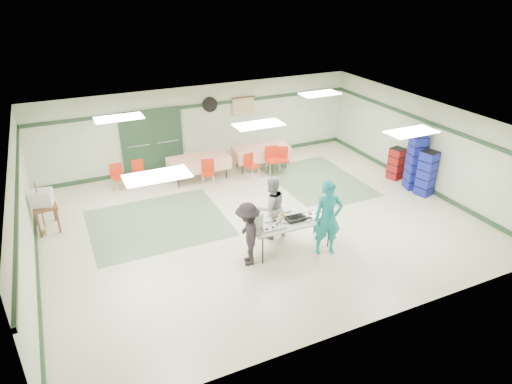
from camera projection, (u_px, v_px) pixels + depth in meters
name	position (u px, v px, depth m)	size (l,w,h in m)	color
floor	(258.00, 220.00, 12.29)	(11.00, 11.00, 0.00)	beige
ceiling	(259.00, 124.00, 11.11)	(11.00, 11.00, 0.00)	silver
wall_back	(202.00, 125.00, 15.37)	(11.00, 11.00, 0.00)	beige
wall_front	(367.00, 268.00, 8.03)	(11.00, 11.00, 0.00)	beige
wall_left	(23.00, 219.00, 9.62)	(9.00, 9.00, 0.00)	beige
wall_right	(423.00, 143.00, 13.78)	(9.00, 9.00, 0.00)	beige
trim_back	(201.00, 105.00, 15.03)	(11.00, 0.06, 0.10)	#213C25
baseboard_back	(204.00, 161.00, 15.91)	(11.00, 0.06, 0.12)	#213C25
trim_left	(17.00, 189.00, 9.33)	(9.00, 0.06, 0.10)	#213C25
baseboard_left	(38.00, 269.00, 10.20)	(9.00, 0.06, 0.12)	#213C25
trim_right	(426.00, 121.00, 13.46)	(9.00, 0.06, 0.10)	#213C25
baseboard_right	(416.00, 182.00, 14.33)	(9.00, 0.06, 0.12)	#213C25
green_patch_a	(158.00, 223.00, 12.16)	(3.50, 3.00, 0.01)	#607E5C
green_patch_b	(318.00, 181.00, 14.57)	(2.50, 3.50, 0.01)	#607E5C
double_door_left	(138.00, 144.00, 14.62)	(0.90, 0.06, 2.10)	gray
double_door_right	(167.00, 140.00, 14.98)	(0.90, 0.06, 2.10)	gray
door_frame	(152.00, 142.00, 14.78)	(2.00, 0.03, 2.15)	#213C25
wall_fan	(210.00, 105.00, 15.12)	(0.50, 0.50, 0.10)	black
scroll_banner	(243.00, 106.00, 15.66)	(0.80, 0.02, 0.60)	#D2C183
serving_table	(291.00, 222.00, 10.77)	(2.04, 0.85, 0.76)	#BBBBB6
sheet_tray_right	(310.00, 216.00, 10.92)	(0.58, 0.44, 0.02)	silver
sheet_tray_mid	(285.00, 218.00, 10.83)	(0.61, 0.46, 0.02)	silver
sheet_tray_left	(272.00, 226.00, 10.48)	(0.54, 0.41, 0.02)	silver
baking_pan	(296.00, 218.00, 10.75)	(0.46, 0.29, 0.08)	black
foam_box_stack	(257.00, 220.00, 10.37)	(0.24, 0.22, 0.39)	white
volunteer_teal	(328.00, 218.00, 10.53)	(0.67, 0.44, 1.84)	teal
volunteer_grey	(271.00, 208.00, 11.22)	(0.79, 0.62, 1.62)	gray
volunteer_dark	(248.00, 234.00, 10.19)	(0.99, 0.57, 1.53)	black
dining_table_a	(261.00, 152.00, 15.29)	(1.91, 0.97, 0.77)	red
dining_table_b	(199.00, 163.00, 14.46)	(1.92, 0.88, 0.77)	red
chair_a	(272.00, 157.00, 14.88)	(0.46, 0.46, 0.93)	red
chair_b	(251.00, 163.00, 14.61)	(0.48, 0.48, 0.81)	red
chair_c	(282.00, 157.00, 15.03)	(0.50, 0.50, 0.85)	red
chair_d	(208.00, 170.00, 14.05)	(0.51, 0.51, 0.85)	red
chair_loose_a	(139.00, 170.00, 14.20)	(0.39, 0.39, 0.78)	red
chair_loose_b	(118.00, 174.00, 13.77)	(0.45, 0.45, 0.84)	red
crate_stack_blue_a	(426.00, 173.00, 13.39)	(0.43, 0.43, 1.38)	navy
crate_stack_red	(396.00, 163.00, 14.53)	(0.40, 0.40, 1.03)	maroon
crate_stack_blue_b	(416.00, 158.00, 13.68)	(0.43, 0.43, 1.96)	navy
printer_table	(44.00, 207.00, 11.62)	(0.65, 0.93, 0.74)	brown
office_printer	(42.00, 198.00, 11.42)	(0.49, 0.43, 0.39)	beige
broom	(40.00, 206.00, 11.44)	(0.03, 0.03, 1.43)	brown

